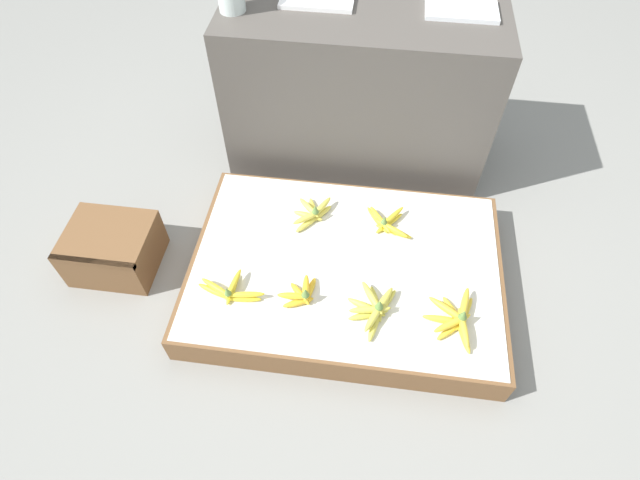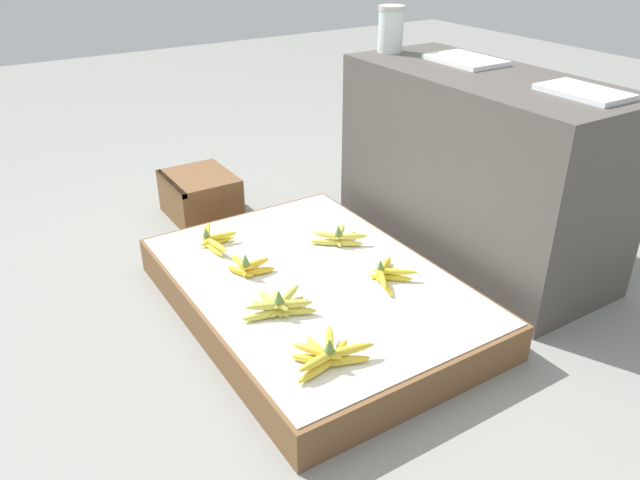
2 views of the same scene
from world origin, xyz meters
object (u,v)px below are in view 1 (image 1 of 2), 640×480
banana_bunch_front_midright (375,308)px  banana_bunch_middle_midright (387,223)px  wooden_crate (113,249)px  banana_bunch_middle_midleft (313,213)px  banana_bunch_front_right (456,319)px  banana_bunch_front_midleft (302,294)px  banana_bunch_front_left (230,291)px

banana_bunch_front_midright → banana_bunch_middle_midright: banana_bunch_front_midright is taller
wooden_crate → banana_bunch_middle_midleft: bearing=17.2°
banana_bunch_front_midright → banana_bunch_front_right: size_ratio=0.92×
banana_bunch_front_right → banana_bunch_middle_midright: size_ratio=1.28×
banana_bunch_front_midleft → banana_bunch_front_right: 0.57m
banana_bunch_front_midright → banana_bunch_middle_midright: size_ratio=1.18×
wooden_crate → banana_bunch_front_midright: bearing=-9.2°
banana_bunch_front_midright → banana_bunch_middle_midleft: banana_bunch_front_midright is taller
banana_bunch_front_midleft → banana_bunch_middle_midright: bearing=52.6°
banana_bunch_front_left → banana_bunch_middle_midright: 0.70m
banana_bunch_front_midright → banana_bunch_middle_midleft: (-0.29, 0.43, -0.00)m
banana_bunch_front_midleft → banana_bunch_middle_midright: size_ratio=0.75×
banana_bunch_front_left → wooden_crate: bearing=162.6°
banana_bunch_front_left → banana_bunch_front_midright: size_ratio=1.12×
wooden_crate → banana_bunch_middle_midright: 1.15m
banana_bunch_front_right → wooden_crate: bearing=172.5°
banana_bunch_front_right → banana_bunch_front_left: bearing=179.3°
banana_bunch_front_left → banana_bunch_front_midright: 0.55m
banana_bunch_front_midright → banana_bunch_front_right: same height
banana_bunch_front_right → banana_bunch_middle_midright: (-0.27, 0.42, -0.00)m
banana_bunch_front_left → banana_bunch_front_right: banana_bunch_front_right is taller
banana_bunch_front_midleft → banana_bunch_middle_midleft: (-0.02, 0.40, -0.00)m
banana_bunch_front_left → banana_bunch_front_right: size_ratio=1.03×
wooden_crate → banana_bunch_front_midright: 1.12m
banana_bunch_front_left → banana_bunch_middle_midleft: size_ratio=1.32×
banana_bunch_front_left → banana_bunch_middle_midright: banana_bunch_front_left is taller
banana_bunch_front_right → banana_bunch_middle_midleft: banana_bunch_front_right is taller
banana_bunch_middle_midright → wooden_crate: bearing=-168.0°
banana_bunch_front_midright → banana_bunch_front_left: bearing=179.4°
wooden_crate → banana_bunch_front_midright: (1.10, -0.18, 0.06)m
wooden_crate → banana_bunch_front_left: banana_bunch_front_left is taller
banana_bunch_middle_midleft → wooden_crate: bearing=-162.8°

